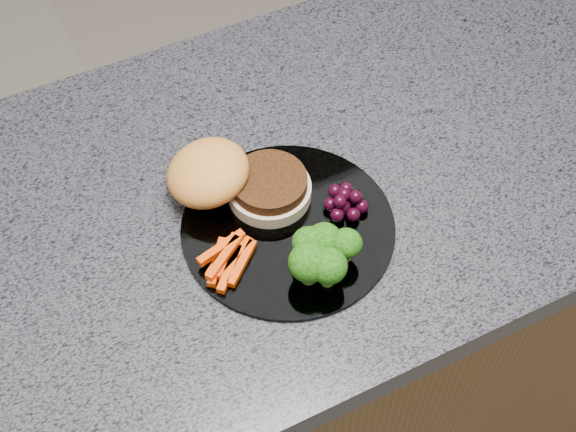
% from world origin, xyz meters
% --- Properties ---
extents(island_cabinet, '(1.20, 0.60, 0.86)m').
position_xyz_m(island_cabinet, '(0.00, 0.00, 0.43)').
color(island_cabinet, '#533A1C').
rests_on(island_cabinet, ground).
extents(countertop, '(1.20, 0.60, 0.04)m').
position_xyz_m(countertop, '(0.00, 0.00, 0.88)').
color(countertop, '#474650').
rests_on(countertop, island_cabinet).
extents(plate, '(0.26, 0.26, 0.01)m').
position_xyz_m(plate, '(0.01, -0.07, 0.90)').
color(plate, white).
rests_on(plate, countertop).
extents(burger, '(0.20, 0.18, 0.06)m').
position_xyz_m(burger, '(-0.03, 0.00, 0.93)').
color(burger, beige).
rests_on(burger, plate).
extents(carrot_sticks, '(0.08, 0.07, 0.02)m').
position_xyz_m(carrot_sticks, '(-0.08, -0.09, 0.91)').
color(carrot_sticks, '#ED4103').
rests_on(carrot_sticks, plate).
extents(broccoli, '(0.09, 0.08, 0.06)m').
position_xyz_m(broccoli, '(0.01, -0.15, 0.94)').
color(broccoli, '#4E7E2E').
rests_on(broccoli, plate).
extents(grape_bunch, '(0.05, 0.05, 0.03)m').
position_xyz_m(grape_bunch, '(0.08, -0.08, 0.92)').
color(grape_bunch, black).
rests_on(grape_bunch, plate).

